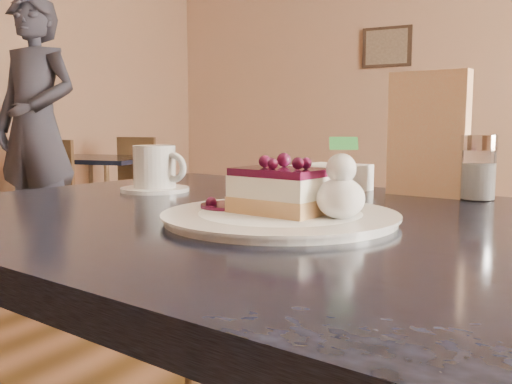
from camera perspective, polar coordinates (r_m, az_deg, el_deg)
The scene contains 11 objects.
main_table at distance 0.88m, azimuth 4.44°, elevation -7.91°, with size 1.40×1.04×0.81m.
dessert_plate at distance 0.81m, azimuth 2.42°, elevation -2.55°, with size 0.33×0.33×0.01m, color white.
cheesecake_slice at distance 0.81m, azimuth 2.43°, elevation 0.09°, with size 0.14×0.11×0.06m.
whipped_cream at distance 0.77m, azimuth 8.46°, elevation -0.61°, with size 0.07×0.07×0.06m.
berry_sauce at distance 0.86m, azimuth -2.73°, elevation -1.39°, with size 0.09×0.09×0.01m, color #4A092E.
coffee_set at distance 1.18m, azimuth -10.00°, elevation 2.10°, with size 0.15×0.14×0.09m.
menu_card at distance 1.14m, azimuth 16.79°, elevation 5.56°, with size 0.15×0.03×0.24m, color beige.
sugar_shaker at distance 1.10m, azimuth 21.35°, elevation 2.34°, with size 0.06×0.06×0.12m.
napkin_stack at distance 1.19m, azimuth 7.52°, elevation 1.42°, with size 0.13×0.13×0.05m, color white.
bg_table_far_left at distance 4.95m, azimuth -15.34°, elevation -3.56°, with size 1.00×1.60×1.07m.
patron at distance 4.37m, azimuth -21.13°, elevation 6.15°, with size 0.67×0.44×1.84m, color #292933.
Camera 1 is at (0.24, -0.80, 0.95)m, focal length 40.00 mm.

